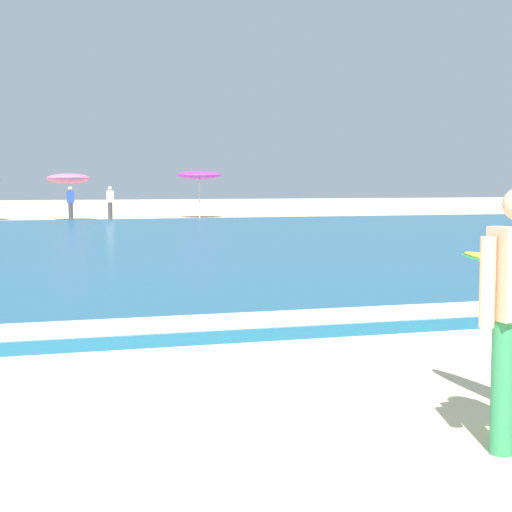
{
  "coord_description": "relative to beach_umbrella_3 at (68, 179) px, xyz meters",
  "views": [
    {
      "loc": [
        -0.03,
        -4.4,
        1.76
      ],
      "look_at": [
        2.09,
        2.59,
        1.1
      ],
      "focal_mm": 57.38,
      "sensor_mm": 36.0,
      "label": 1
    }
  ],
  "objects": [
    {
      "name": "beachgoer_near_row_mid",
      "position": [
        1.85,
        -0.27,
        -1.09
      ],
      "size": [
        0.32,
        0.2,
        1.58
      ],
      "color": "#383842",
      "rests_on": "ground"
    },
    {
      "name": "surf_foam",
      "position": [
        -2.61,
        -29.36,
        -1.79
      ],
      "size": [
        120.0,
        1.06,
        0.01
      ],
      "primitive_type": "cube",
      "color": "white",
      "rests_on": "sea"
    },
    {
      "name": "sea",
      "position": [
        -2.61,
        -15.96,
        -1.87
      ],
      "size": [
        120.0,
        28.0,
        0.14
      ],
      "primitive_type": "cube",
      "color": "#1E6084",
      "rests_on": "ground"
    },
    {
      "name": "beachgoer_near_row_left",
      "position": [
        0.02,
        -0.82,
        -1.09
      ],
      "size": [
        0.32,
        0.2,
        1.58
      ],
      "color": "#383842",
      "rests_on": "ground"
    },
    {
      "name": "beach_umbrella_3",
      "position": [
        0.0,
        0.0,
        0.0
      ],
      "size": [
        1.98,
        2.0,
        2.21
      ],
      "color": "beige",
      "rests_on": "ground"
    },
    {
      "name": "beach_umbrella_4",
      "position": [
        6.37,
        0.97,
        0.18
      ],
      "size": [
        2.15,
        2.16,
        2.35
      ],
      "color": "beige",
      "rests_on": "ground"
    }
  ]
}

